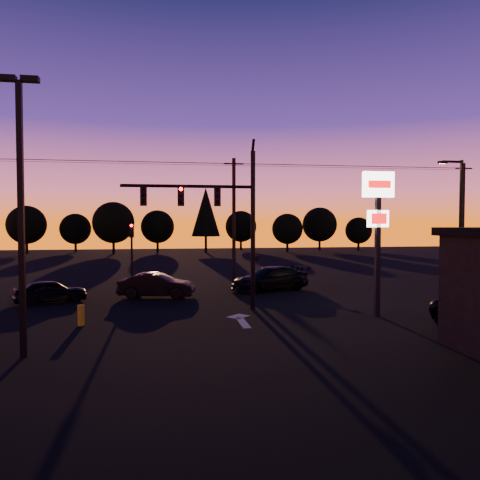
% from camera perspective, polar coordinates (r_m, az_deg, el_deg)
% --- Properties ---
extents(ground, '(120.00, 120.00, 0.00)m').
position_cam_1_polar(ground, '(19.86, -0.57, -10.71)').
color(ground, black).
rests_on(ground, ground).
extents(lane_arrow, '(1.20, 3.10, 0.01)m').
position_cam_1_polar(lane_arrow, '(21.54, 0.09, -9.67)').
color(lane_arrow, beige).
rests_on(lane_arrow, ground).
extents(traffic_signal_mast, '(6.79, 0.52, 8.58)m').
position_cam_1_polar(traffic_signal_mast, '(23.31, -2.28, 3.42)').
color(traffic_signal_mast, black).
rests_on(traffic_signal_mast, ground).
extents(secondary_signal, '(0.30, 0.31, 4.35)m').
position_cam_1_polar(secondary_signal, '(30.74, -13.07, -0.80)').
color(secondary_signal, black).
rests_on(secondary_signal, ground).
extents(parking_lot_light, '(1.25, 0.30, 9.14)m').
position_cam_1_polar(parking_lot_light, '(16.82, -25.17, 4.82)').
color(parking_lot_light, black).
rests_on(parking_lot_light, ground).
extents(pylon_sign, '(1.50, 0.28, 6.80)m').
position_cam_1_polar(pylon_sign, '(22.89, 16.47, 3.30)').
color(pylon_sign, black).
rests_on(pylon_sign, ground).
extents(streetlight, '(1.55, 0.35, 8.00)m').
position_cam_1_polar(streetlight, '(29.82, 25.16, 1.96)').
color(streetlight, black).
rests_on(streetlight, ground).
extents(utility_pole_1, '(1.40, 0.26, 9.00)m').
position_cam_1_polar(utility_pole_1, '(33.50, -0.75, 2.46)').
color(utility_pole_1, black).
rests_on(utility_pole_1, ground).
extents(utility_pole_2, '(1.40, 0.26, 9.00)m').
position_cam_1_polar(utility_pole_2, '(40.27, 25.52, 2.20)').
color(utility_pole_2, black).
rests_on(utility_pole_2, ground).
extents(power_wires, '(36.00, 1.22, 0.07)m').
position_cam_1_polar(power_wires, '(33.76, -0.75, 9.22)').
color(power_wires, black).
rests_on(power_wires, ground).
extents(bollard, '(0.29, 0.29, 0.88)m').
position_cam_1_polar(bollard, '(21.43, -18.80, -8.67)').
color(bollard, gold).
rests_on(bollard, ground).
extents(tree_0, '(5.36, 5.36, 6.74)m').
position_cam_1_polar(tree_0, '(71.74, -24.59, 1.69)').
color(tree_0, black).
rests_on(tree_0, ground).
extents(tree_1, '(4.54, 4.54, 5.71)m').
position_cam_1_polar(tree_1, '(73.34, -19.43, 1.29)').
color(tree_1, black).
rests_on(tree_1, ground).
extents(tree_2, '(5.77, 5.78, 7.26)m').
position_cam_1_polar(tree_2, '(67.52, -15.18, 2.06)').
color(tree_2, black).
rests_on(tree_2, ground).
extents(tree_3, '(4.95, 4.95, 6.22)m').
position_cam_1_polar(tree_3, '(71.16, -10.02, 1.61)').
color(tree_3, black).
rests_on(tree_3, ground).
extents(tree_4, '(4.18, 4.18, 9.50)m').
position_cam_1_polar(tree_4, '(68.41, -4.19, 3.44)').
color(tree_4, black).
rests_on(tree_4, ground).
extents(tree_5, '(4.95, 4.95, 6.22)m').
position_cam_1_polar(tree_5, '(74.11, 0.11, 1.66)').
color(tree_5, black).
rests_on(tree_5, ground).
extents(tree_6, '(4.54, 4.54, 5.71)m').
position_cam_1_polar(tree_6, '(69.49, 5.79, 1.36)').
color(tree_6, black).
rests_on(tree_6, ground).
extents(tree_7, '(5.36, 5.36, 6.74)m').
position_cam_1_polar(tree_7, '(74.10, 9.69, 1.87)').
color(tree_7, black).
rests_on(tree_7, ground).
extents(tree_8, '(4.12, 4.12, 5.19)m').
position_cam_1_polar(tree_8, '(75.33, 14.25, 1.13)').
color(tree_8, black).
rests_on(tree_8, ground).
extents(car_left, '(4.08, 2.80, 1.29)m').
position_cam_1_polar(car_left, '(27.80, -22.07, -5.81)').
color(car_left, black).
rests_on(car_left, ground).
extents(car_mid, '(4.62, 2.41, 1.45)m').
position_cam_1_polar(car_mid, '(27.97, -10.12, -5.47)').
color(car_mid, black).
rests_on(car_mid, ground).
extents(car_right, '(5.72, 3.84, 1.54)m').
position_cam_1_polar(car_right, '(30.50, 3.68, -4.72)').
color(car_right, black).
rests_on(car_right, ground).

